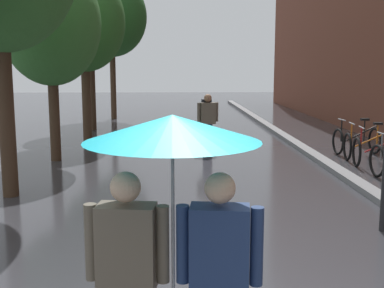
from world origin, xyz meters
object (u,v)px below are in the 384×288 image
object	(u,v)px
street_tree_2	(50,24)
street_tree_4	(89,24)
parked_bicycle_5	(379,151)
pedestrian_walking_midground	(208,121)
street_tree_3	(84,22)
couple_under_umbrella	(173,208)
street_tree_5	(112,17)
parked_bicycle_7	(356,140)
parked_bicycle_6	(368,146)

from	to	relation	value
street_tree_2	street_tree_4	size ratio (longest dim) A/B	0.92
parked_bicycle_5	pedestrian_walking_midground	bearing A→B (deg)	149.67
street_tree_3	couple_under_umbrella	distance (m)	12.89
parked_bicycle_5	street_tree_5	bearing A→B (deg)	124.29
street_tree_3	pedestrian_walking_midground	bearing A→B (deg)	-32.01
street_tree_3	street_tree_5	world-z (taller)	street_tree_5
street_tree_2	parked_bicycle_7	bearing A→B (deg)	4.40
street_tree_3	parked_bicycle_7	xyz separation A→B (m)	(7.60, -2.84, -3.28)
street_tree_4	parked_bicycle_7	size ratio (longest dim) A/B	4.68
street_tree_4	pedestrian_walking_midground	bearing A→B (deg)	-50.66
street_tree_4	couple_under_umbrella	size ratio (longest dim) A/B	2.61
parked_bicycle_5	pedestrian_walking_midground	xyz separation A→B (m)	(-3.84, 2.25, 0.47)
parked_bicycle_5	parked_bicycle_7	size ratio (longest dim) A/B	1.02
couple_under_umbrella	pedestrian_walking_midground	bearing A→B (deg)	84.78
parked_bicycle_6	pedestrian_walking_midground	bearing A→B (deg)	159.59
street_tree_5	pedestrian_walking_midground	distance (m)	10.03
couple_under_umbrella	pedestrian_walking_midground	xyz separation A→B (m)	(0.92, 10.10, -0.54)
street_tree_5	pedestrian_walking_midground	world-z (taller)	street_tree_5
parked_bicycle_6	street_tree_3	bearing A→B (deg)	153.68
street_tree_2	parked_bicycle_5	bearing A→B (deg)	-8.12
parked_bicycle_5	parked_bicycle_6	bearing A→B (deg)	85.79
parked_bicycle_7	couple_under_umbrella	xyz separation A→B (m)	(-4.86, -9.55, 1.01)
street_tree_4	street_tree_5	xyz separation A→B (m)	(0.31, 3.89, 0.62)
street_tree_3	pedestrian_walking_midground	distance (m)	5.16
parked_bicycle_5	parked_bicycle_6	world-z (taller)	same
street_tree_2	couple_under_umbrella	distance (m)	9.61
street_tree_2	parked_bicycle_5	xyz separation A→B (m)	(7.69, -1.10, -2.95)
street_tree_5	parked_bicycle_5	world-z (taller)	street_tree_5
street_tree_4	couple_under_umbrella	bearing A→B (deg)	-78.65
couple_under_umbrella	parked_bicycle_7	bearing A→B (deg)	63.03
couple_under_umbrella	street_tree_3	bearing A→B (deg)	102.49
street_tree_3	street_tree_5	size ratio (longest dim) A/B	0.85
street_tree_4	street_tree_5	size ratio (longest dim) A/B	0.86
street_tree_2	street_tree_5	bearing A→B (deg)	88.48
parked_bicycle_5	street_tree_4	bearing A→B (deg)	137.85
street_tree_5	parked_bicycle_5	xyz separation A→B (m)	(7.43, -10.90, -4.03)
street_tree_2	street_tree_5	size ratio (longest dim) A/B	0.79
parked_bicycle_7	parked_bicycle_5	bearing A→B (deg)	-93.20
parked_bicycle_5	street_tree_3	bearing A→B (deg)	148.84
street_tree_3	street_tree_4	size ratio (longest dim) A/B	0.99
street_tree_2	pedestrian_walking_midground	size ratio (longest dim) A/B	3.07
street_tree_2	street_tree_3	distance (m)	3.46
street_tree_3	parked_bicycle_5	world-z (taller)	street_tree_3
parked_bicycle_5	couple_under_umbrella	distance (m)	9.24
pedestrian_walking_midground	street_tree_5	bearing A→B (deg)	112.55
parked_bicycle_6	couple_under_umbrella	xyz separation A→B (m)	(-4.82, -8.65, 1.01)
street_tree_2	pedestrian_walking_midground	xyz separation A→B (m)	(3.85, 1.15, -2.48)
parked_bicycle_5	parked_bicycle_7	distance (m)	1.70
parked_bicycle_5	parked_bicycle_6	xyz separation A→B (m)	(0.06, 0.80, 0.00)
street_tree_4	parked_bicycle_6	world-z (taller)	street_tree_4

